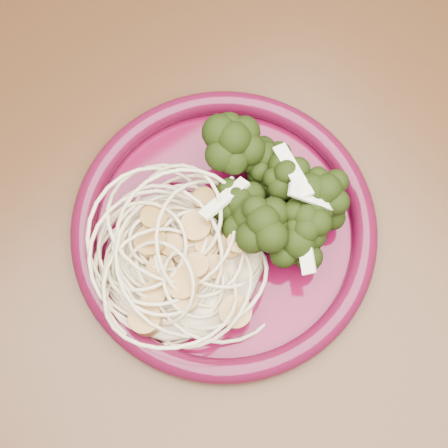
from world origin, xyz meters
TOP-DOWN VIEW (x-y plane):
  - dining_table at (0.00, 0.00)m, footprint 1.20×0.80m
  - dinner_plate at (-0.09, -0.05)m, footprint 0.29×0.29m
  - spaghetti_pile at (-0.14, -0.06)m, footprint 0.16×0.14m
  - scallop_cluster at (-0.14, -0.06)m, footprint 0.14×0.14m
  - broccoli_pile at (-0.03, -0.04)m, footprint 0.12×0.17m
  - onion_garnish at (-0.03, -0.04)m, footprint 0.08×0.11m

SIDE VIEW (x-z plane):
  - dining_table at x=0.00m, z-range 0.28..1.03m
  - dinner_plate at x=-0.09m, z-range 0.75..0.77m
  - spaghetti_pile at x=-0.14m, z-range 0.76..0.79m
  - broccoli_pile at x=-0.03m, z-range 0.76..0.81m
  - scallop_cluster at x=-0.14m, z-range 0.79..0.83m
  - onion_garnish at x=-0.03m, z-range 0.79..0.85m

